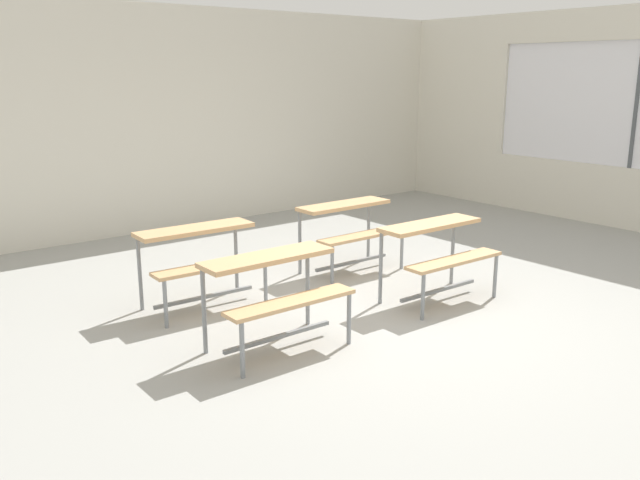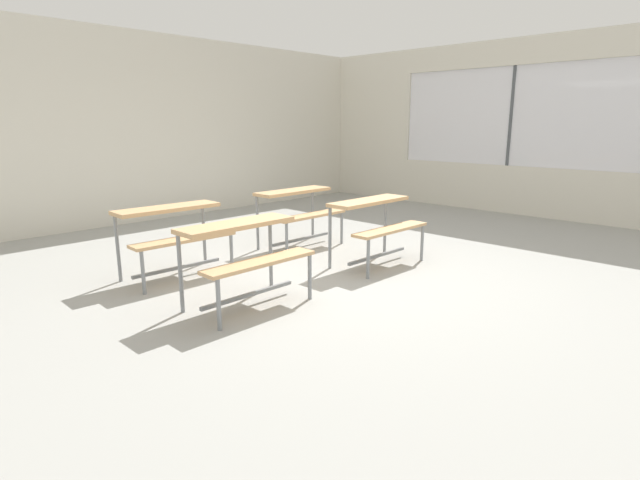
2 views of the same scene
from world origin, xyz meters
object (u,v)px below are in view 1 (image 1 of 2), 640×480
desk_bench_r1c0 (201,248)px  desk_bench_r0c1 (438,243)px  desk_bench_r0c0 (276,280)px  desk_bench_r1c1 (350,221)px

desk_bench_r1c0 → desk_bench_r0c1: bearing=-31.4°
desk_bench_r0c0 → desk_bench_r0c1: (1.86, -0.01, 0.00)m
desk_bench_r0c0 → desk_bench_r1c1: (1.84, 1.23, 0.00)m
desk_bench_r0c0 → desk_bench_r1c1: bearing=34.1°
desk_bench_r0c0 → desk_bench_r1c0: size_ratio=0.98×
desk_bench_r1c0 → desk_bench_r1c1: (1.83, 0.02, 0.00)m
desk_bench_r0c0 → desk_bench_r0c1: same height
desk_bench_r0c1 → desk_bench_r1c0: bearing=147.4°
desk_bench_r0c1 → desk_bench_r1c0: (-1.85, 1.23, 0.00)m
desk_bench_r0c0 → desk_bench_r1c1: same height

